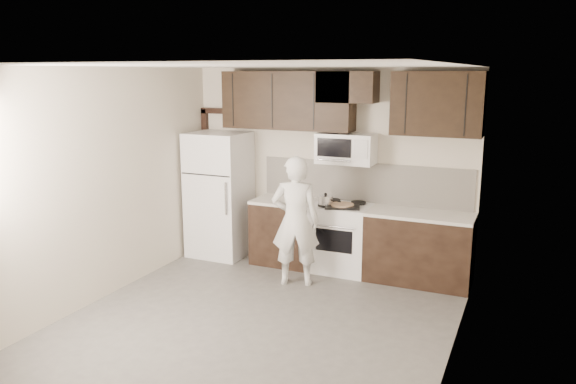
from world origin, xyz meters
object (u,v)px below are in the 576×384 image
Objects in this scene: stove at (341,238)px; refrigerator at (219,194)px; person at (295,221)px; microwave at (346,149)px.

refrigerator is (-1.85, -0.05, 0.44)m from stove.
person is (-0.37, -0.70, 0.36)m from stove.
person is at bearing -114.55° from microwave.
stove is at bearing -89.90° from microwave.
refrigerator is 1.62m from person.
refrigerator is at bearing -41.49° from person.
microwave reaches higher than refrigerator.
refrigerator is 1.09× the size of person.
microwave is at bearing -132.20° from person.
stove is at bearing 1.51° from refrigerator.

